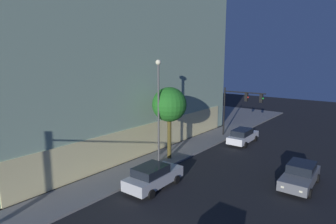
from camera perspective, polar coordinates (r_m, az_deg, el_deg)
The scene contains 7 objects.
modern_building at distance 37.30m, azimuth -21.57°, elevation 12.29°, with size 29.36×30.28×21.00m.
traffic_light_far_corner at distance 32.37m, azimuth 14.37°, elevation 1.84°, with size 0.46×4.76×5.56m.
street_lamp_sidewalk at distance 23.20m, azimuth -1.94°, elevation 2.42°, with size 0.44×0.44×8.69m.
sidewalk_tree at distance 24.37m, azimuth 0.28°, elevation 1.43°, with size 3.01×3.01×6.37m.
car_silver at distance 20.11m, azimuth -3.03°, elevation -12.88°, with size 4.63×2.21×1.64m.
car_grey at distance 22.41m, azimuth 25.26°, elevation -11.47°, with size 4.75×2.21×1.61m.
car_white at distance 31.21m, azimuth 14.94°, elevation -4.70°, with size 4.85×2.06×1.58m.
Camera 1 is at (-8.11, -8.25, 8.81)m, focal length 30.03 mm.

